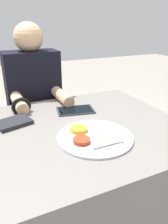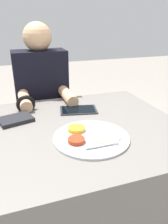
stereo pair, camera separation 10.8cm
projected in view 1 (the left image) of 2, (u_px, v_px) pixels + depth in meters
The scene contains 5 objects.
dining_table at pixel (77, 188), 1.23m from camera, with size 1.07×0.89×0.77m.
thali_tray at pixel (94, 137), 0.97m from camera, with size 0.34×0.34×0.03m.
red_notebook at pixel (14, 123), 1.10m from camera, with size 0.19×0.16×0.02m.
tablet_device at pixel (76, 110), 1.27m from camera, with size 0.23×0.18×0.01m.
person_diner at pixel (36, 118), 1.61m from camera, with size 0.37×0.46×1.25m.
Camera 1 is at (-0.37, -0.89, 1.26)m, focal length 35.00 mm.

